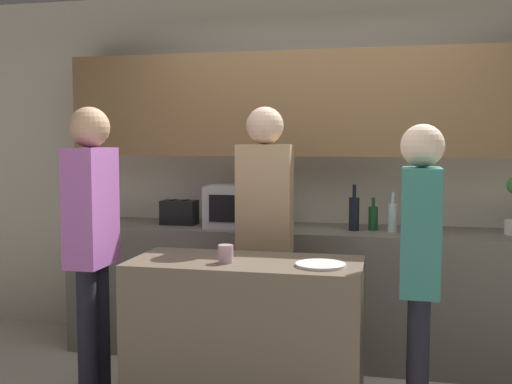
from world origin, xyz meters
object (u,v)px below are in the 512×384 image
Objects in this scene: microwave at (244,206)px; person_right at (92,230)px; bottle_0 at (354,213)px; bottle_4 at (425,221)px; cup_0 at (226,254)px; bottle_1 at (373,218)px; toaster at (179,212)px; bottle_2 at (392,217)px; person_center at (420,257)px; plate_on_island at (320,265)px; bottle_3 at (408,213)px; person_left at (265,220)px.

microwave is 0.30× the size of person_right.
bottle_0 is 1.38× the size of bottle_4.
bottle_1 is at bearing 58.95° from cup_0.
bottle_1 is at bearing 0.49° from microwave.
bottle_0 is (1.30, -0.04, 0.03)m from toaster.
person_center is (0.13, -1.11, -0.06)m from bottle_2.
bottle_0 is at bearing 174.03° from bottle_4.
cup_0 is (-0.50, -0.02, 0.04)m from plate_on_island.
bottle_4 is 2.46× the size of cup_0.
bottle_3 is (1.67, 0.11, 0.03)m from toaster.
bottle_1 is at bearing -156.92° from bottle_3.
bottle_1 is 0.99× the size of bottle_4.
microwave is 0.32× the size of person_center.
person_right reaches higher than microwave.
person_left is (-0.42, 0.61, 0.14)m from plate_on_island.
bottle_3 is 1.13m from person_left.
bottle_4 is at bearing -3.91° from microwave.
toaster is 0.95× the size of bottle_2.
bottle_0 is at bearing -2.68° from microwave.
bottle_2 is at bearing 53.24° from cup_0.
person_center reaches higher than bottle_0.
person_center is 1.81m from person_right.
person_center is at bearing -34.48° from toaster.
bottle_1 is 1.23m from plate_on_island.
person_center is at bearing 3.14° from cup_0.
plate_on_island is (-0.24, -1.20, -0.10)m from bottle_1.
bottle_4 is (0.48, -0.05, -0.03)m from bottle_0.
toaster is at bearing 179.82° from microwave.
person_right is (-1.79, -1.24, -0.00)m from bottle_3.
plate_on_island is at bearing 123.59° from person_left.
bottle_2 is 0.95m from person_left.
person_left is at bearing -145.73° from bottle_2.
bottle_3 is (0.37, 0.15, -0.01)m from bottle_0.
person_right is at bearing 174.29° from cup_0.
microwave reaches higher than plate_on_island.
microwave is at bearing 177.14° from bottle_2.
toaster is 1.40m from cup_0.
microwave reaches higher than cup_0.
person_right reaches higher than plate_on_island.
toaster is at bearing -38.06° from person_left.
plate_on_island is at bearing -109.87° from bottle_3.
person_left reaches higher than microwave.
plate_on_island is 1.32m from person_right.
bottle_1 is at bearing 126.21° from person_right.
bottle_0 is 0.14m from bottle_1.
bottle_2 is (1.06, -0.05, -0.04)m from microwave.
bottle_1 is 0.14× the size of person_center.
person_left reaches higher than bottle_3.
bottle_0 is 1.24× the size of plate_on_island.
person_center is at bearing -44.20° from microwave.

